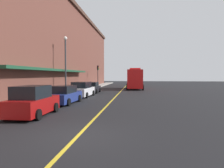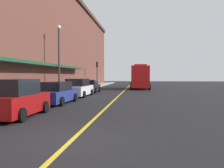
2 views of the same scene
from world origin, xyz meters
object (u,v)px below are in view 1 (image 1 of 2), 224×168
parking_meter_1 (57,90)px  street_lamp_left (65,59)px  parked_car_2 (82,90)px  traffic_light_near (98,72)px  parked_car_0 (33,102)px  parked_car_3 (92,88)px  parking_meter_0 (77,86)px  fire_truck (135,79)px  parked_car_1 (64,95)px

parking_meter_1 → street_lamp_left: bearing=97.9°
parked_car_2 → traffic_light_near: size_ratio=1.15×
street_lamp_left → traffic_light_near: (0.66, 17.82, -1.24)m
parked_car_0 → parked_car_3: parked_car_0 is taller
parking_meter_0 → traffic_light_near: 15.00m
parked_car_0 → street_lamp_left: bearing=8.4°
parked_car_0 → parked_car_3: bearing=-1.1°
parking_meter_0 → street_lamp_left: street_lamp_left is taller
fire_truck → parking_meter_1: size_ratio=6.02×
parked_car_3 → parking_meter_0: 2.86m
parked_car_0 → parking_meter_0: bearing=4.3°
parking_meter_0 → parked_car_1: bearing=-81.7°
parked_car_0 → traffic_light_near: traffic_light_near is taller
parked_car_2 → traffic_light_near: 18.27m
parked_car_3 → street_lamp_left: (-2.03, -5.41, 3.67)m
parked_car_0 → parked_car_2: bearing=-1.3°
fire_truck → parked_car_2: bearing=-24.0°
parked_car_2 → fire_truck: 15.52m
fire_truck → parked_car_0: bearing=-14.2°
street_lamp_left → traffic_light_near: street_lamp_left is taller
parked_car_1 → street_lamp_left: bearing=18.8°
fire_truck → street_lamp_left: 16.39m
parked_car_2 → parked_car_0: bearing=-178.3°
traffic_light_near → fire_truck: bearing=-27.1°
parked_car_1 → parked_car_2: bearing=0.8°
parked_car_0 → fire_truck: fire_truck is taller
parked_car_1 → parked_car_3: size_ratio=1.12×
fire_truck → parking_meter_1: fire_truck is taller
parking_meter_0 → street_lamp_left: (-0.60, -2.96, 3.34)m
parked_car_0 → parking_meter_1: (-1.40, 7.75, 0.19)m
traffic_light_near → street_lamp_left: bearing=-92.1°
parked_car_1 → parking_meter_1: size_ratio=3.72×
parking_meter_1 → traffic_light_near: traffic_light_near is taller
parked_car_2 → traffic_light_near: bearing=6.3°
parked_car_0 → traffic_light_near: bearing=1.5°
parked_car_0 → traffic_light_near: 30.03m
parked_car_2 → parking_meter_0: (-1.45, 3.21, 0.24)m
parked_car_1 → parked_car_2: 6.07m
parked_car_0 → street_lamp_left: size_ratio=0.64×
parked_car_2 → fire_truck: (6.04, 14.26, 0.94)m
parked_car_2 → parking_meter_0: size_ratio=3.72×
parked_car_1 → parked_car_3: (0.08, 11.74, -0.03)m
fire_truck → traffic_light_near: bearing=-118.2°
parked_car_1 → fire_truck: size_ratio=0.62×
parked_car_0 → parking_meter_0: size_ratio=3.33×
parked_car_0 → parked_car_2: parked_car_0 is taller
fire_truck → traffic_light_near: size_ratio=1.86×
parked_car_0 → fire_truck: bearing=-14.1°
parked_car_0 → parking_meter_1: parked_car_0 is taller
fire_truck → street_lamp_left: (-8.08, -14.01, 2.64)m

